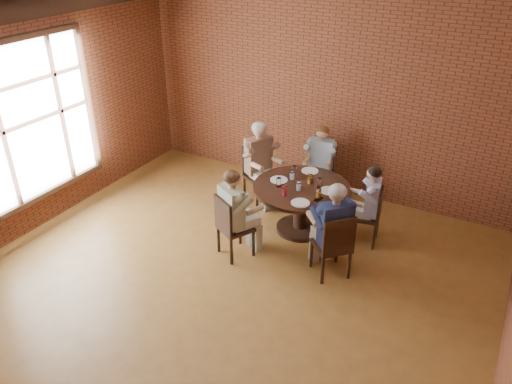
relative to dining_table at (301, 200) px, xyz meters
The scene contains 30 objects.
floor 2.09m from the dining_table, 99.16° to the right, with size 7.00×7.00×0.00m, color olive.
ceiling 3.51m from the dining_table, 99.16° to the right, with size 7.00×7.00×0.00m, color silver.
wall_back 1.93m from the dining_table, 102.13° to the left, with size 7.00×7.00×0.00m, color brown.
wall_left 4.26m from the dining_table, 150.76° to the right, with size 7.00×7.00×0.00m, color brown.
ceiling_beam 4.38m from the dining_table, 144.19° to the right, with size 0.22×6.90×0.26m, color black.
window 4.01m from the dining_table, 155.45° to the right, with size 0.10×2.16×2.36m.
dining_table is the anchor object (origin of this frame).
chair_a 1.04m from the dining_table, 10.02° to the left, with size 0.43×0.43×0.87m.
diner_a 0.97m from the dining_table, 10.02° to the left, with size 0.46×0.57×1.22m, color #3A4B99, non-canonical shape.
chair_b 1.15m from the dining_table, 97.93° to the left, with size 0.45×0.45×0.90m.
diner_b 1.08m from the dining_table, 97.93° to the left, with size 0.49×0.61×1.27m, color #96B0BF, non-canonical shape.
chair_c 1.18m from the dining_table, 151.82° to the left, with size 0.60×0.60×0.96m.
diner_c 1.10m from the dining_table, 151.82° to the left, with size 0.55×0.68×1.37m, color brown, non-canonical shape.
chair_d 1.21m from the dining_table, 118.31° to the right, with size 0.56×0.56×0.93m.
diner_d 1.13m from the dining_table, 118.31° to the right, with size 0.52×0.64×1.31m, color #B6A38F, non-canonical shape.
chair_e 1.18m from the dining_table, 44.42° to the right, with size 0.61×0.61×0.95m.
diner_e 1.10m from the dining_table, 44.42° to the right, with size 0.54×0.66×1.35m, color #1B254C, non-canonical shape.
plate_a 0.46m from the dining_table, ahead, with size 0.26×0.26×0.01m, color white.
plate_b 0.57m from the dining_table, 100.32° to the left, with size 0.26×0.26×0.01m, color white.
plate_c 0.44m from the dining_table, behind, with size 0.26×0.26×0.01m, color white.
plate_d 0.55m from the dining_table, 68.02° to the right, with size 0.26×0.26×0.01m, color white.
glass_a 0.39m from the dining_table, 25.74° to the left, with size 0.07×0.07×0.14m, color white.
glass_b 0.33m from the dining_table, 67.58° to the left, with size 0.07×0.07×0.14m, color white.
glass_c 0.50m from the dining_table, 130.92° to the left, with size 0.07×0.07×0.14m, color white.
glass_d 0.39m from the dining_table, 148.57° to the left, with size 0.07×0.07×0.14m, color white.
glass_e 0.45m from the dining_table, 150.32° to the right, with size 0.07×0.07×0.14m, color white.
glass_f 0.47m from the dining_table, 107.40° to the right, with size 0.07×0.07×0.14m, color white.
glass_g 0.32m from the dining_table, 86.46° to the right, with size 0.07×0.07×0.14m, color white.
glass_h 0.49m from the dining_table, 30.50° to the right, with size 0.07×0.07×0.14m, color white.
smartphone 0.49m from the dining_table, 33.09° to the right, with size 0.07×0.15×0.01m, color black.
Camera 1 is at (2.82, -3.92, 4.17)m, focal length 35.00 mm.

